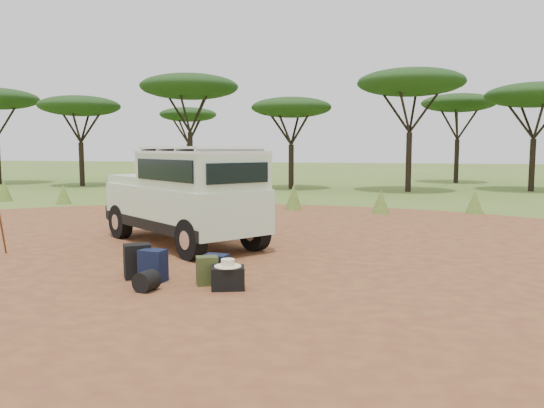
% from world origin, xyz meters
% --- Properties ---
extents(ground, '(140.00, 140.00, 0.00)m').
position_xyz_m(ground, '(0.00, 0.00, 0.00)').
color(ground, '#4C6D26').
rests_on(ground, ground).
extents(dirt_clearing, '(23.00, 23.00, 0.01)m').
position_xyz_m(dirt_clearing, '(0.00, 0.00, 0.00)').
color(dirt_clearing, brown).
rests_on(dirt_clearing, ground).
extents(grass_fringe, '(36.60, 1.60, 0.90)m').
position_xyz_m(grass_fringe, '(0.12, 8.67, 0.40)').
color(grass_fringe, '#4C6D26').
rests_on(grass_fringe, ground).
extents(acacia_treeline, '(46.70, 13.20, 6.26)m').
position_xyz_m(acacia_treeline, '(0.75, 19.81, 4.87)').
color(acacia_treeline, black).
rests_on(acacia_treeline, ground).
extents(safari_vehicle, '(4.59, 4.07, 2.18)m').
position_xyz_m(safari_vehicle, '(-0.99, 1.60, 1.05)').
color(safari_vehicle, silver).
rests_on(safari_vehicle, ground).
extents(walking_staff, '(0.22, 0.48, 1.52)m').
position_xyz_m(walking_staff, '(-4.13, -0.38, 0.76)').
color(walking_staff, brown).
rests_on(walking_staff, ground).
extents(backpack_black, '(0.52, 0.49, 0.57)m').
position_xyz_m(backpack_black, '(-0.59, -1.45, 0.29)').
color(backpack_black, black).
rests_on(backpack_black, ground).
extents(backpack_navy, '(0.43, 0.33, 0.53)m').
position_xyz_m(backpack_navy, '(-0.23, -1.60, 0.26)').
color(backpack_navy, '#0F1B31').
rests_on(backpack_navy, ground).
extents(backpack_olive, '(0.40, 0.36, 0.46)m').
position_xyz_m(backpack_olive, '(0.68, -1.59, 0.23)').
color(backpack_olive, '#404821').
rests_on(backpack_olive, ground).
extents(duffel_navy, '(0.40, 0.32, 0.42)m').
position_xyz_m(duffel_navy, '(0.70, -1.23, 0.21)').
color(duffel_navy, '#0F1B31').
rests_on(duffel_navy, ground).
extents(hard_case, '(0.58, 0.49, 0.35)m').
position_xyz_m(hard_case, '(1.08, -1.76, 0.18)').
color(hard_case, black).
rests_on(hard_case, ground).
extents(stuff_sack, '(0.37, 0.37, 0.31)m').
position_xyz_m(stuff_sack, '(-0.07, -2.14, 0.16)').
color(stuff_sack, black).
rests_on(stuff_sack, ground).
extents(safari_hat, '(0.41, 0.41, 0.12)m').
position_xyz_m(safari_hat, '(1.08, -1.76, 0.40)').
color(safari_hat, beige).
rests_on(safari_hat, hard_case).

